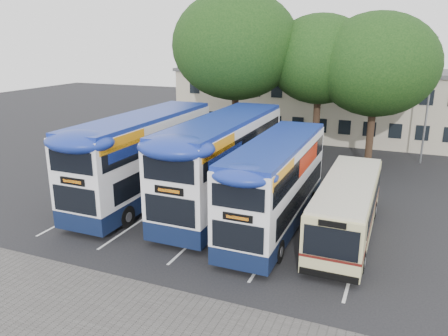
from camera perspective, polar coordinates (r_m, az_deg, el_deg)
ground at (r=17.42m, az=4.59°, el=-14.08°), size 120.00×120.00×0.00m
bay_lines at (r=22.79m, az=-0.49°, el=-6.33°), size 14.12×11.00×0.01m
depot_building at (r=41.94m, az=16.36°, el=8.06°), size 32.40×8.40×6.20m
lamp_post at (r=34.53m, az=25.23°, el=8.71°), size 0.25×1.05×9.06m
tree_left at (r=32.55m, az=1.53°, el=15.67°), size 9.12×9.12×12.26m
tree_mid at (r=32.61m, az=12.43°, el=13.67°), size 7.41×7.41×10.61m
tree_right at (r=31.75m, az=19.35°, el=12.60°), size 8.15×8.15×10.66m
bus_dd_left at (r=24.90m, az=-10.31°, el=1.88°), size 2.82×11.64×4.85m
bus_dd_mid at (r=23.28m, az=0.00°, el=1.21°), size 2.86×11.77×4.91m
bus_dd_right at (r=20.95m, az=6.88°, el=-1.59°), size 2.52×10.38×4.32m
bus_single at (r=20.85m, az=15.81°, el=-4.64°), size 2.33×9.17×2.73m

